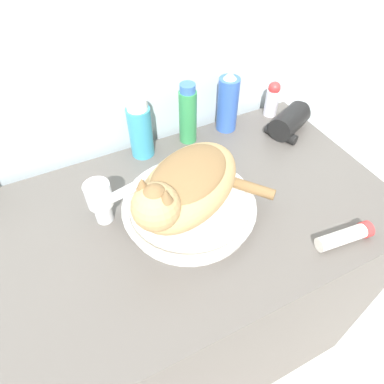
{
  "coord_description": "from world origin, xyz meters",
  "views": [
    {
      "loc": [
        -0.23,
        -0.2,
        1.53
      ],
      "look_at": [
        0.02,
        0.3,
        0.95
      ],
      "focal_mm": 32.0,
      "sensor_mm": 36.0,
      "label": 1
    }
  ],
  "objects_px": {
    "hair_dryer": "(289,122)",
    "faucet": "(103,199)",
    "mouthwash_bottle": "(141,129)",
    "cat": "(186,185)",
    "deodorant_stick": "(272,99)",
    "shampoo_bottle_tall": "(188,114)",
    "spray_bottle_trigger": "(228,103)",
    "cream_tube": "(345,236)"
  },
  "relations": [
    {
      "from": "spray_bottle_trigger",
      "to": "faucet",
      "type": "bearing_deg",
      "value": -156.59
    },
    {
      "from": "cream_tube",
      "to": "faucet",
      "type": "bearing_deg",
      "value": 146.73
    },
    {
      "from": "cat",
      "to": "mouthwash_bottle",
      "type": "height_order",
      "value": "cat"
    },
    {
      "from": "shampoo_bottle_tall",
      "to": "faucet",
      "type": "bearing_deg",
      "value": -148.26
    },
    {
      "from": "cream_tube",
      "to": "hair_dryer",
      "type": "xyz_separation_m",
      "value": [
        0.15,
        0.41,
        0.02
      ]
    },
    {
      "from": "cat",
      "to": "hair_dryer",
      "type": "height_order",
      "value": "cat"
    },
    {
      "from": "cream_tube",
      "to": "deodorant_stick",
      "type": "bearing_deg",
      "value": 73.54
    },
    {
      "from": "cat",
      "to": "shampoo_bottle_tall",
      "type": "bearing_deg",
      "value": -147.72
    },
    {
      "from": "faucet",
      "to": "deodorant_stick",
      "type": "xyz_separation_m",
      "value": [
        0.64,
        0.2,
        -0.01
      ]
    },
    {
      "from": "deodorant_stick",
      "to": "faucet",
      "type": "bearing_deg",
      "value": -162.59
    },
    {
      "from": "mouthwash_bottle",
      "to": "spray_bottle_trigger",
      "type": "bearing_deg",
      "value": -0.0
    },
    {
      "from": "faucet",
      "to": "deodorant_stick",
      "type": "distance_m",
      "value": 0.67
    },
    {
      "from": "shampoo_bottle_tall",
      "to": "cream_tube",
      "type": "relative_size",
      "value": 1.32
    },
    {
      "from": "deodorant_stick",
      "to": "shampoo_bottle_tall",
      "type": "bearing_deg",
      "value": 180.0
    },
    {
      "from": "cream_tube",
      "to": "hair_dryer",
      "type": "height_order",
      "value": "hair_dryer"
    },
    {
      "from": "cat",
      "to": "hair_dryer",
      "type": "bearing_deg",
      "value": 170.53
    },
    {
      "from": "cat",
      "to": "cream_tube",
      "type": "distance_m",
      "value": 0.4
    },
    {
      "from": "faucet",
      "to": "shampoo_bottle_tall",
      "type": "distance_m",
      "value": 0.38
    },
    {
      "from": "cat",
      "to": "cream_tube",
      "type": "relative_size",
      "value": 2.66
    },
    {
      "from": "shampoo_bottle_tall",
      "to": "spray_bottle_trigger",
      "type": "relative_size",
      "value": 0.97
    },
    {
      "from": "deodorant_stick",
      "to": "hair_dryer",
      "type": "bearing_deg",
      "value": -92.84
    },
    {
      "from": "shampoo_bottle_tall",
      "to": "cream_tube",
      "type": "xyz_separation_m",
      "value": [
        0.16,
        -0.52,
        -0.08
      ]
    },
    {
      "from": "faucet",
      "to": "mouthwash_bottle",
      "type": "relative_size",
      "value": 0.7
    },
    {
      "from": "spray_bottle_trigger",
      "to": "deodorant_stick",
      "type": "bearing_deg",
      "value": 0.0
    },
    {
      "from": "cat",
      "to": "mouthwash_bottle",
      "type": "relative_size",
      "value": 2.06
    },
    {
      "from": "faucet",
      "to": "cream_tube",
      "type": "relative_size",
      "value": 0.91
    },
    {
      "from": "faucet",
      "to": "hair_dryer",
      "type": "height_order",
      "value": "faucet"
    },
    {
      "from": "mouthwash_bottle",
      "to": "cream_tube",
      "type": "xyz_separation_m",
      "value": [
        0.31,
        -0.52,
        -0.07
      ]
    },
    {
      "from": "mouthwash_bottle",
      "to": "hair_dryer",
      "type": "bearing_deg",
      "value": -13.02
    },
    {
      "from": "cat",
      "to": "shampoo_bottle_tall",
      "type": "distance_m",
      "value": 0.32
    },
    {
      "from": "cat",
      "to": "shampoo_bottle_tall",
      "type": "height_order",
      "value": "cat"
    },
    {
      "from": "deodorant_stick",
      "to": "mouthwash_bottle",
      "type": "xyz_separation_m",
      "value": [
        -0.47,
        0.0,
        0.03
      ]
    },
    {
      "from": "mouthwash_bottle",
      "to": "cream_tube",
      "type": "relative_size",
      "value": 1.29
    },
    {
      "from": "hair_dryer",
      "to": "faucet",
      "type": "bearing_deg",
      "value": 163.99
    },
    {
      "from": "cream_tube",
      "to": "cat",
      "type": "bearing_deg",
      "value": 142.55
    },
    {
      "from": "spray_bottle_trigger",
      "to": "mouthwash_bottle",
      "type": "height_order",
      "value": "spray_bottle_trigger"
    },
    {
      "from": "faucet",
      "to": "mouthwash_bottle",
      "type": "height_order",
      "value": "mouthwash_bottle"
    },
    {
      "from": "cat",
      "to": "deodorant_stick",
      "type": "distance_m",
      "value": 0.54
    },
    {
      "from": "spray_bottle_trigger",
      "to": "cream_tube",
      "type": "distance_m",
      "value": 0.53
    },
    {
      "from": "cream_tube",
      "to": "shampoo_bottle_tall",
      "type": "bearing_deg",
      "value": 107.3
    },
    {
      "from": "cat",
      "to": "faucet",
      "type": "distance_m",
      "value": 0.2
    },
    {
      "from": "mouthwash_bottle",
      "to": "hair_dryer",
      "type": "distance_m",
      "value": 0.48
    }
  ]
}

